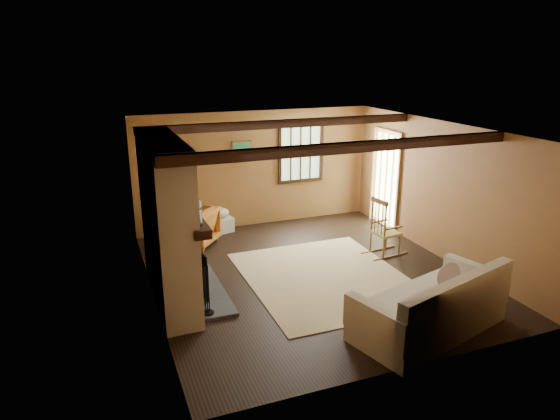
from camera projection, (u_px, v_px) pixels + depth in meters
name	position (u px, v px, depth m)	size (l,w,h in m)	color
ground	(309.00, 274.00, 8.25)	(5.50, 5.50, 0.00)	black
room_envelope	(317.00, 174.00, 8.06)	(5.02, 5.52, 2.44)	brown
fireplace	(169.00, 228.00, 7.15)	(1.02, 2.30, 2.40)	#945B39
rug	(325.00, 277.00, 8.14)	(2.50, 3.00, 0.01)	tan
rocking_chair	(384.00, 231.00, 8.95)	(0.82, 0.50, 1.07)	tan
sofa	(433.00, 310.00, 6.48)	(2.37, 1.53, 0.88)	beige
firewood_pile	(172.00, 232.00, 9.90)	(0.59, 0.11, 0.22)	brown
laundry_basket	(219.00, 225.00, 10.18)	(0.50, 0.38, 0.30)	silver
basket_pillow	(219.00, 213.00, 10.10)	(0.41, 0.33, 0.20)	beige
armchair	(194.00, 227.00, 9.45)	(0.76, 0.79, 0.72)	#BF6026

